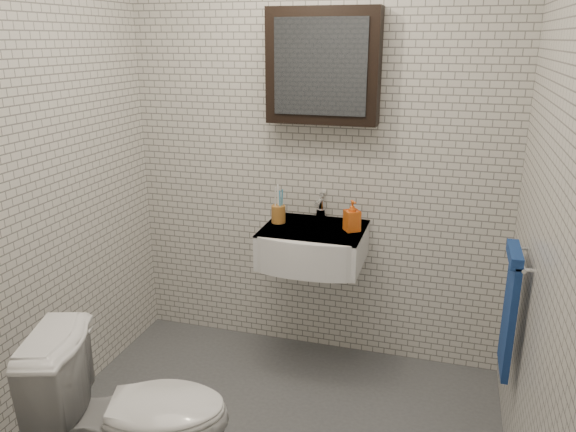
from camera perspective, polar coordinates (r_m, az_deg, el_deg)
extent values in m
cube|color=silver|center=(3.20, 2.85, 6.93)|extent=(2.20, 0.02, 2.50)
cube|color=silver|center=(1.42, -16.94, -7.91)|extent=(2.20, 0.02, 2.50)
cube|color=silver|center=(2.82, -24.78, 3.86)|extent=(0.02, 2.00, 2.50)
cube|color=silver|center=(2.17, 25.34, 0.02)|extent=(0.02, 2.00, 2.50)
cube|color=white|center=(3.11, 2.62, -2.94)|extent=(0.55, 0.45, 0.20)
cylinder|color=silver|center=(3.10, 2.73, -1.30)|extent=(0.31, 0.31, 0.02)
cylinder|color=silver|center=(3.10, 2.74, -1.16)|extent=(0.04, 0.04, 0.01)
cube|color=white|center=(3.08, 2.65, -1.29)|extent=(0.55, 0.45, 0.01)
cylinder|color=silver|center=(3.22, 3.36, 0.21)|extent=(0.06, 0.06, 0.06)
cylinder|color=silver|center=(3.20, 3.38, 1.24)|extent=(0.03, 0.03, 0.08)
cylinder|color=silver|center=(3.14, 3.14, 1.47)|extent=(0.02, 0.12, 0.02)
cube|color=silver|center=(3.22, 3.52, 2.32)|extent=(0.02, 0.09, 0.01)
cube|color=black|center=(3.07, 3.60, 14.93)|extent=(0.60, 0.14, 0.60)
cube|color=#3F444C|center=(2.99, 3.26, 14.87)|extent=(0.49, 0.01, 0.49)
cylinder|color=silver|center=(2.59, 22.56, -3.99)|extent=(0.02, 0.30, 0.02)
cylinder|color=silver|center=(2.71, 22.74, -3.05)|extent=(0.04, 0.02, 0.02)
cylinder|color=silver|center=(2.47, 23.28, -5.09)|extent=(0.04, 0.02, 0.02)
cube|color=navy|center=(2.69, 21.56, -9.32)|extent=(0.03, 0.26, 0.54)
cube|color=navy|center=(2.58, 22.05, -3.63)|extent=(0.05, 0.26, 0.05)
cylinder|color=#A16628|center=(3.15, -0.98, 0.20)|extent=(0.10, 0.10, 0.10)
cylinder|color=white|center=(3.13, -1.30, 1.30)|extent=(0.02, 0.03, 0.19)
cylinder|color=#3C92C1|center=(3.12, -0.82, 1.10)|extent=(0.01, 0.02, 0.17)
cylinder|color=white|center=(3.14, -1.00, 1.49)|extent=(0.02, 0.04, 0.20)
cylinder|color=#3C92C1|center=(3.14, -0.62, 1.26)|extent=(0.02, 0.04, 0.18)
imported|color=orange|center=(3.02, 6.53, 0.02)|extent=(0.11, 0.11, 0.17)
imported|color=white|center=(2.49, -15.20, -19.06)|extent=(0.85, 0.64, 0.77)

